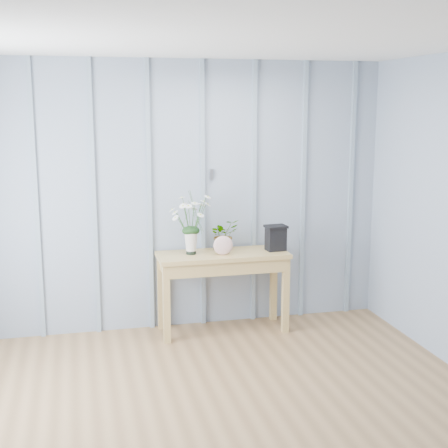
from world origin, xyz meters
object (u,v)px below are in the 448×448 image
object	(u,v)px
carved_box	(276,238)
sideboard	(223,265)
felt_disc_vessel	(223,245)
daisy_vase	(191,216)

from	to	relation	value
carved_box	sideboard	bearing A→B (deg)	177.73
felt_disc_vessel	carved_box	bearing A→B (deg)	12.73
carved_box	felt_disc_vessel	bearing A→B (deg)	-173.47
daisy_vase	carved_box	xyz separation A→B (m)	(0.80, -0.04, -0.23)
sideboard	daisy_vase	xyz separation A→B (m)	(-0.29, 0.02, 0.47)
sideboard	felt_disc_vessel	distance (m)	0.22
sideboard	felt_disc_vessel	xyz separation A→B (m)	(-0.02, -0.08, 0.20)
daisy_vase	felt_disc_vessel	size ratio (longest dim) A/B	3.18
daisy_vase	felt_disc_vessel	world-z (taller)	daisy_vase
sideboard	felt_disc_vessel	bearing A→B (deg)	-101.00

